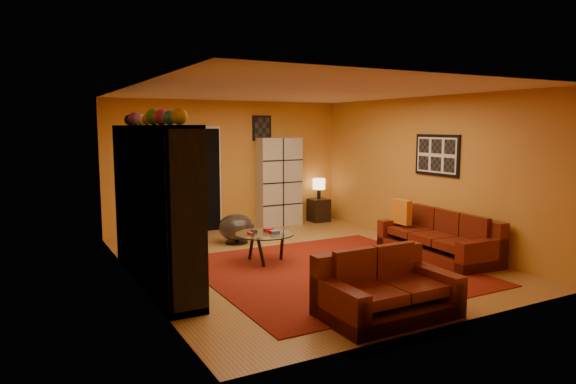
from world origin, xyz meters
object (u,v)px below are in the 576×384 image
sofa (441,239)px  coffee_table (265,236)px  storage_cabinet (279,182)px  side_table (319,210)px  tv (156,209)px  loveseat (383,289)px  entertainment_unit (153,205)px  bowl_chair (236,228)px  table_lamp (319,185)px

sofa → coffee_table: sofa is taller
storage_cabinet → side_table: size_ratio=3.70×
tv → side_table: bearing=-57.7°
loveseat → tv: bearing=36.8°
storage_cabinet → loveseat: bearing=-104.4°
entertainment_unit → bowl_chair: bearing=41.2°
entertainment_unit → storage_cabinet: entertainment_unit is taller
loveseat → table_lamp: table_lamp is taller
sofa → side_table: sofa is taller
coffee_table → bowl_chair: 1.46m
side_table → loveseat: bearing=-114.6°
coffee_table → storage_cabinet: (1.60, 2.61, 0.52)m
tv → coffee_table: 1.78m
side_table → table_lamp: bearing=0.0°
tv → loveseat: bearing=-142.9°
entertainment_unit → side_table: (4.29, 2.74, -0.80)m
sofa → storage_cabinet: size_ratio=1.15×
tv → loveseat: size_ratio=0.61×
coffee_table → sofa: bearing=-20.2°
entertainment_unit → sofa: (4.41, -0.80, -0.76)m
tv → sofa: tv is taller
loveseat → table_lamp: size_ratio=3.29×
loveseat → storage_cabinet: (1.40, 5.22, 0.64)m
sofa → bowl_chair: 3.52m
sofa → bowl_chair: (-2.55, 2.43, -0.00)m
entertainment_unit → loveseat: bearing=-51.4°
side_table → table_lamp: (0.00, 0.00, 0.57)m
tv → sofa: (4.36, -0.87, -0.69)m
loveseat → side_table: size_ratio=2.97×
entertainment_unit → table_lamp: 5.10m
entertainment_unit → bowl_chair: (1.86, 1.63, -0.77)m
loveseat → coffee_table: 2.61m
coffee_table → loveseat: bearing=-85.6°
storage_cabinet → table_lamp: bearing=-2.8°
tv → coffee_table: size_ratio=1.00×
loveseat → bowl_chair: size_ratio=2.32×
sofa → loveseat: size_ratio=1.44×
coffee_table → side_table: (2.56, 2.56, -0.16)m
bowl_chair → side_table: size_ratio=1.28×
side_table → coffee_table: bearing=-135.1°
coffee_table → storage_cabinet: storage_cabinet is taller
sofa → coffee_table: 2.86m
tv → table_lamp: (4.24, 2.68, -0.16)m
entertainment_unit → tv: 0.11m
bowl_chair → table_lamp: (2.43, 1.11, 0.53)m
tv → table_lamp: 5.02m
storage_cabinet → bowl_chair: storage_cabinet is taller
tv → bowl_chair: (1.81, 1.56, -0.70)m
tv → loveseat: (1.88, -2.48, -0.69)m
entertainment_unit → table_lamp: size_ratio=6.66×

